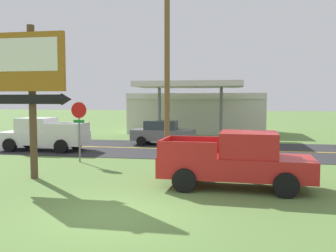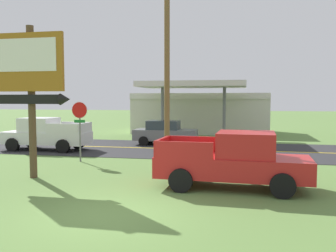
% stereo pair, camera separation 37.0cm
% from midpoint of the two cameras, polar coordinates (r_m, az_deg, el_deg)
% --- Properties ---
extents(ground_plane, '(180.00, 180.00, 0.00)m').
position_cam_midpoint_polar(ground_plane, '(10.18, -9.49, -13.47)').
color(ground_plane, '#5B7F3D').
extents(road_asphalt, '(140.00, 8.00, 0.02)m').
position_cam_midpoint_polar(road_asphalt, '(22.57, 1.83, -3.62)').
color(road_asphalt, '#2B2B2D').
rests_on(road_asphalt, ground).
extents(road_centre_line, '(126.00, 0.20, 0.01)m').
position_cam_midpoint_polar(road_centre_line, '(22.57, 1.83, -3.59)').
color(road_centre_line, gold).
rests_on(road_centre_line, road_asphalt).
extents(motel_sign, '(3.16, 0.54, 5.89)m').
position_cam_midpoint_polar(motel_sign, '(15.00, -21.16, 7.23)').
color(motel_sign, brown).
rests_on(motel_sign, ground).
extents(stop_sign, '(0.80, 0.08, 2.95)m').
position_cam_midpoint_polar(stop_sign, '(18.40, -14.24, 0.79)').
color(stop_sign, slate).
rests_on(stop_sign, ground).
extents(utility_pole, '(1.74, 0.26, 9.35)m').
position_cam_midpoint_polar(utility_pole, '(17.45, -0.77, 10.37)').
color(utility_pole, brown).
rests_on(utility_pole, ground).
extents(gas_station, '(12.00, 11.50, 4.40)m').
position_cam_midpoint_polar(gas_station, '(33.94, 4.26, 2.27)').
color(gas_station, beige).
rests_on(gas_station, ground).
extents(pickup_red_parked_on_lawn, '(5.27, 2.39, 1.96)m').
position_cam_midpoint_polar(pickup_red_parked_on_lawn, '(12.91, 9.88, -5.30)').
color(pickup_red_parked_on_lawn, red).
rests_on(pickup_red_parked_on_lawn, ground).
extents(pickup_white_on_road, '(5.20, 2.24, 1.96)m').
position_cam_midpoint_polar(pickup_white_on_road, '(23.29, -19.35, -1.26)').
color(pickup_white_on_road, silver).
rests_on(pickup_white_on_road, ground).
extents(car_grey_mid_lane, '(4.20, 2.00, 1.64)m').
position_cam_midpoint_polar(car_grey_mid_lane, '(24.72, -1.24, -1.02)').
color(car_grey_mid_lane, slate).
rests_on(car_grey_mid_lane, ground).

